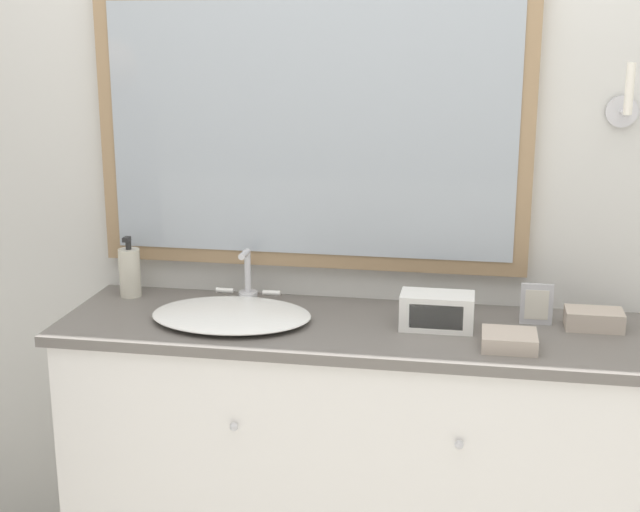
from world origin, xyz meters
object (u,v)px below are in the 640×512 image
object	(u,v)px
sink_basin	(232,314)
appliance_box	(437,311)
picture_frame	(537,304)
soap_bottle	(130,272)

from	to	relation	value
sink_basin	appliance_box	distance (m)	0.59
sink_basin	picture_frame	world-z (taller)	sink_basin
appliance_box	picture_frame	world-z (taller)	picture_frame
sink_basin	soap_bottle	distance (m)	0.42
sink_basin	appliance_box	xyz separation A→B (m)	(0.59, 0.03, 0.03)
appliance_box	picture_frame	size ratio (longest dim) A/B	1.71
appliance_box	sink_basin	bearing A→B (deg)	-177.17
sink_basin	picture_frame	bearing A→B (deg)	7.59
sink_basin	soap_bottle	xyz separation A→B (m)	(-0.38, 0.17, 0.06)
soap_bottle	picture_frame	bearing A→B (deg)	-2.53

